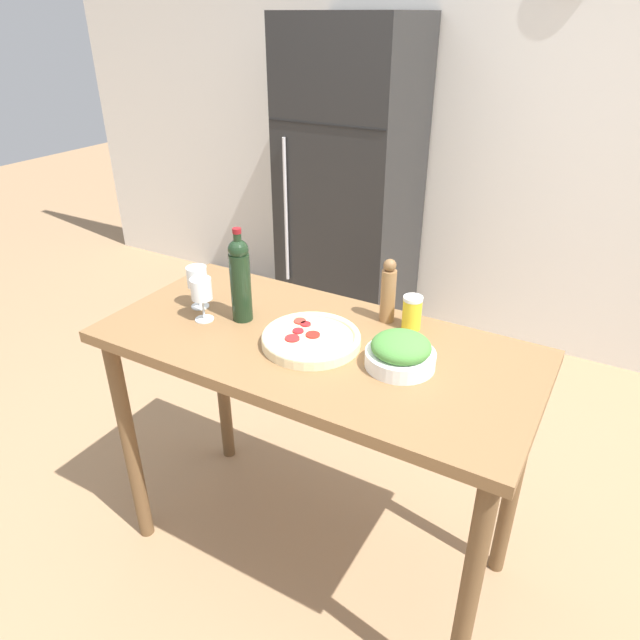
% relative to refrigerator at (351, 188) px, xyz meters
% --- Properties ---
extents(ground_plane, '(14.00, 14.00, 0.00)m').
position_rel_refrigerator_xyz_m(ground_plane, '(0.73, -1.69, -0.94)').
color(ground_plane, '#9E7A56').
extents(wall_back, '(6.40, 0.08, 2.60)m').
position_rel_refrigerator_xyz_m(wall_back, '(0.73, 0.37, 0.36)').
color(wall_back, silver).
rests_on(wall_back, ground_plane).
extents(refrigerator, '(0.71, 0.67, 1.89)m').
position_rel_refrigerator_xyz_m(refrigerator, '(0.00, 0.00, 0.00)').
color(refrigerator, black).
rests_on(refrigerator, ground_plane).
extents(prep_counter, '(1.40, 0.66, 0.96)m').
position_rel_refrigerator_xyz_m(prep_counter, '(0.73, -1.69, -0.12)').
color(prep_counter, brown).
rests_on(prep_counter, ground_plane).
extents(wine_bottle, '(0.07, 0.07, 0.32)m').
position_rel_refrigerator_xyz_m(wine_bottle, '(0.45, -1.68, 0.16)').
color(wine_bottle, black).
rests_on(wine_bottle, prep_counter).
extents(wine_glass_near, '(0.07, 0.07, 0.15)m').
position_rel_refrigerator_xyz_m(wine_glass_near, '(0.34, -1.75, 0.12)').
color(wine_glass_near, silver).
rests_on(wine_glass_near, prep_counter).
extents(wine_glass_far, '(0.07, 0.07, 0.15)m').
position_rel_refrigerator_xyz_m(wine_glass_far, '(0.26, -1.69, 0.12)').
color(wine_glass_far, silver).
rests_on(wine_glass_far, prep_counter).
extents(pepper_mill, '(0.05, 0.05, 0.22)m').
position_rel_refrigerator_xyz_m(pepper_mill, '(0.88, -1.45, 0.12)').
color(pepper_mill, olive).
rests_on(pepper_mill, prep_counter).
extents(salad_bowl, '(0.21, 0.21, 0.10)m').
position_rel_refrigerator_xyz_m(salad_bowl, '(1.02, -1.69, 0.06)').
color(salad_bowl, white).
rests_on(salad_bowl, prep_counter).
extents(homemade_pizza, '(0.31, 0.31, 0.04)m').
position_rel_refrigerator_xyz_m(homemade_pizza, '(0.73, -1.71, 0.03)').
color(homemade_pizza, beige).
rests_on(homemade_pizza, prep_counter).
extents(salt_canister, '(0.06, 0.06, 0.11)m').
position_rel_refrigerator_xyz_m(salt_canister, '(0.97, -1.46, 0.07)').
color(salt_canister, yellow).
rests_on(salt_canister, prep_counter).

